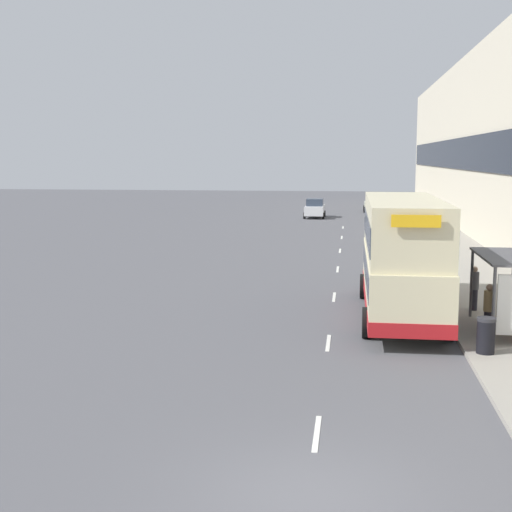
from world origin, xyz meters
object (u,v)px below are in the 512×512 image
at_px(pedestrian_at_shelter, 489,309).
at_px(litter_bin, 486,335).
at_px(pedestrian_3, 474,288).
at_px(car_0, 315,208).
at_px(car_1, 373,204).
at_px(double_decker_bus_near, 402,255).

relative_size(pedestrian_at_shelter, litter_bin, 1.58).
bearing_deg(pedestrian_3, litter_bin, -96.12).
relative_size(car_0, litter_bin, 4.16).
bearing_deg(car_1, pedestrian_3, -87.41).
xyz_separation_m(car_0, litter_bin, (7.36, -47.40, -0.22)).
xyz_separation_m(double_decker_bus_near, litter_bin, (2.08, -5.00, -1.61)).
xyz_separation_m(car_1, pedestrian_at_shelter, (2.05, -53.17, 0.15)).
distance_m(car_0, car_1, 9.80).
distance_m(pedestrian_at_shelter, pedestrian_3, 3.84).
relative_size(pedestrian_at_shelter, pedestrian_3, 1.01).
height_order(car_0, pedestrian_3, car_0).
distance_m(car_0, pedestrian_3, 42.18).
distance_m(car_1, litter_bin, 55.35).
height_order(car_1, litter_bin, car_1).
bearing_deg(litter_bin, car_1, 91.65).
bearing_deg(double_decker_bus_near, pedestrian_3, 19.84).
height_order(double_decker_bus_near, pedestrian_3, double_decker_bus_near).
distance_m(double_decker_bus_near, car_1, 50.35).
height_order(pedestrian_at_shelter, pedestrian_3, pedestrian_at_shelter).
relative_size(car_1, pedestrian_3, 2.43).
relative_size(car_0, pedestrian_at_shelter, 2.63).
relative_size(car_0, car_1, 1.09).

